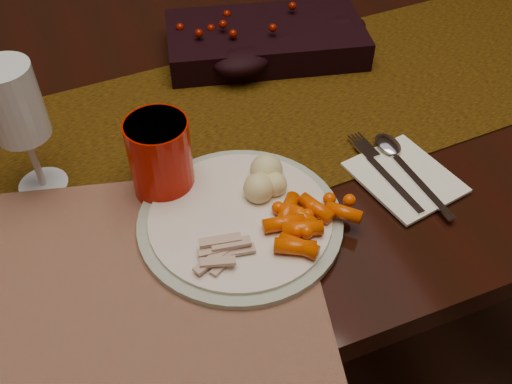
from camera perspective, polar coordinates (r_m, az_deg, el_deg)
name	(u,v)px	position (r m, az deg, el deg)	size (l,w,h in m)	color
floor	(227,327)	(1.52, -2.87, -13.35)	(5.00, 5.00, 0.00)	black
dining_table	(221,234)	(1.21, -3.51, -4.23)	(1.80, 1.00, 0.75)	black
table_runner	(201,131)	(0.87, -5.51, 6.08)	(1.82, 0.37, 0.00)	black
centerpiece	(266,36)	(1.02, 0.96, 15.38)	(0.34, 0.17, 0.07)	black
placemat_main	(83,297)	(0.69, -16.90, -10.05)	(0.46, 0.33, 0.00)	brown
placemat_second	(117,287)	(0.69, -13.76, -9.21)	(0.47, 0.35, 0.00)	#976043
dinner_plate	(240,220)	(0.72, -1.59, -2.77)	(0.26, 0.26, 0.01)	silver
baby_carrots	(314,225)	(0.70, 5.84, -3.31)	(0.12, 0.10, 0.02)	#DD4600
mashed_potatoes	(255,176)	(0.74, -0.13, 1.63)	(0.08, 0.07, 0.04)	tan
turkey_shreds	(224,251)	(0.67, -3.26, -5.88)	(0.07, 0.06, 0.02)	#CEAE98
napkin	(405,177)	(0.81, 14.65, 1.43)	(0.12, 0.14, 0.00)	white
fork	(387,175)	(0.80, 12.96, 1.66)	(0.02, 0.15, 0.00)	white
spoon	(411,173)	(0.81, 15.21, 1.89)	(0.03, 0.17, 0.00)	white
red_cup	(160,158)	(0.74, -9.53, 3.41)	(0.08, 0.08, 0.11)	#B40D00
wine_glass	(24,132)	(0.77, -22.19, 5.58)	(0.07, 0.07, 0.19)	#AFB7BD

